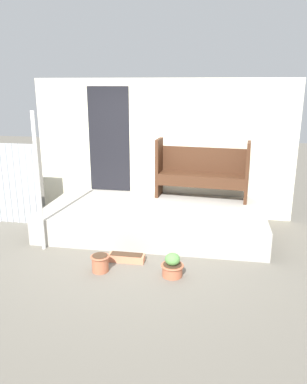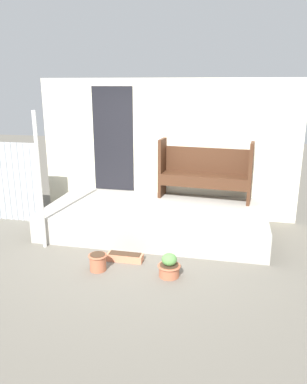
# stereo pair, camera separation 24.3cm
# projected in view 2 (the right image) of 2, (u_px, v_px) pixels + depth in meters

# --- Properties ---
(ground_plane) EXTENTS (24.00, 24.00, 0.00)m
(ground_plane) POSITION_uv_depth(u_px,v_px,m) (131.00, 252.00, 5.75)
(ground_plane) COLOR #666056
(porch_slab) EXTENTS (3.73, 1.85, 0.44)m
(porch_slab) POSITION_uv_depth(u_px,v_px,m) (155.00, 219.00, 6.52)
(porch_slab) COLOR #A8A399
(porch_slab) RESTS_ON ground_plane
(house_wall) EXTENTS (4.93, 0.08, 2.60)m
(house_wall) POSITION_uv_depth(u_px,v_px,m) (163.00, 149.00, 7.12)
(house_wall) COLOR beige
(house_wall) RESTS_ON ground_plane
(support_post) EXTENTS (0.06, 0.06, 2.13)m
(support_post) POSITION_uv_depth(u_px,v_px,m) (40.00, 182.00, 5.66)
(support_post) COLOR white
(support_post) RESTS_ON ground_plane
(bench) EXTENTS (1.70, 0.54, 1.08)m
(bench) POSITION_uv_depth(u_px,v_px,m) (205.00, 170.00, 6.80)
(bench) COLOR #422616
(bench) RESTS_ON porch_slab
(flower_pot_left) EXTENTS (0.27, 0.27, 0.24)m
(flower_pot_left) POSITION_uv_depth(u_px,v_px,m) (98.00, 261.00, 5.18)
(flower_pot_left) COLOR #B26042
(flower_pot_left) RESTS_ON ground_plane
(flower_pot_middle) EXTENTS (0.31, 0.31, 0.33)m
(flower_pot_middle) POSITION_uv_depth(u_px,v_px,m) (169.00, 266.00, 5.01)
(flower_pot_middle) COLOR #B26042
(flower_pot_middle) RESTS_ON ground_plane
(planter_box_rect) EXTENTS (0.53, 0.17, 0.11)m
(planter_box_rect) POSITION_uv_depth(u_px,v_px,m) (125.00, 257.00, 5.47)
(planter_box_rect) COLOR tan
(planter_box_rect) RESTS_ON ground_plane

